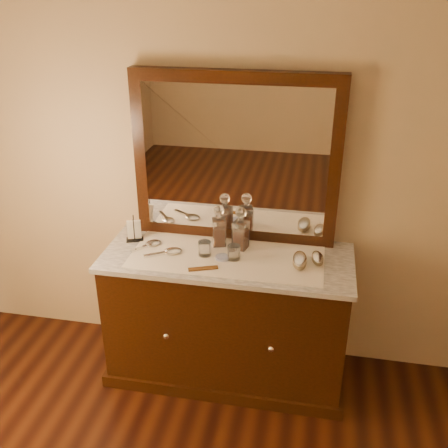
{
  "coord_description": "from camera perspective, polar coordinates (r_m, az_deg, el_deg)",
  "views": [
    {
      "loc": [
        0.47,
        -0.57,
        2.3
      ],
      "look_at": [
        0.0,
        1.85,
        1.1
      ],
      "focal_mm": 41.0,
      "sensor_mm": 36.0,
      "label": 1
    }
  ],
  "objects": [
    {
      "name": "hand_mirror_inner",
      "position": [
        2.98,
        -6.12,
        -3.09
      ],
      "size": [
        0.22,
        0.16,
        0.02
      ],
      "color": "silver",
      "rests_on": "lace_runner"
    },
    {
      "name": "comb",
      "position": [
        2.81,
        -2.34,
        -4.97
      ],
      "size": [
        0.16,
        0.09,
        0.01
      ],
      "primitive_type": "cube",
      "rotation": [
        0.0,
        0.0,
        0.36
      ],
      "color": "brown",
      "rests_on": "lace_runner"
    },
    {
      "name": "mirror_frame",
      "position": [
        2.96,
        1.28,
        7.23
      ],
      "size": [
        1.2,
        0.08,
        1.0
      ],
      "primitive_type": "cube",
      "color": "black",
      "rests_on": "marble_top"
    },
    {
      "name": "knob_right",
      "position": [
        2.91,
        5.27,
        -13.69
      ],
      "size": [
        0.04,
        0.04,
        0.04
      ],
      "primitive_type": "sphere",
      "color": "silver",
      "rests_on": "dresser_cabinet"
    },
    {
      "name": "decanter_right",
      "position": [
        2.98,
        1.87,
        -0.95
      ],
      "size": [
        0.1,
        0.1,
        0.26
      ],
      "color": "#973E16",
      "rests_on": "lace_runner"
    },
    {
      "name": "hand_mirror_outer",
      "position": [
        3.08,
        -8.19,
        -2.22
      ],
      "size": [
        0.16,
        0.19,
        0.02
      ],
      "color": "silver",
      "rests_on": "lace_runner"
    },
    {
      "name": "mirror_glass",
      "position": [
        2.93,
        1.16,
        7.02
      ],
      "size": [
        1.06,
        0.01,
        0.86
      ],
      "primitive_type": "cube",
      "color": "white",
      "rests_on": "marble_top"
    },
    {
      "name": "lace_runner",
      "position": [
        2.93,
        0.3,
        -3.69
      ],
      "size": [
        1.1,
        0.45,
        0.0
      ],
      "primitive_type": "cube",
      "color": "white",
      "rests_on": "marble_top"
    },
    {
      "name": "napkin_rack",
      "position": [
        3.14,
        -9.98,
        -0.77
      ],
      "size": [
        0.12,
        0.09,
        0.15
      ],
      "color": "black",
      "rests_on": "marble_top"
    },
    {
      "name": "dresser_plinth",
      "position": [
        3.42,
        0.33,
        -15.44
      ],
      "size": [
        1.46,
        0.59,
        0.08
      ],
      "primitive_type": "cube",
      "color": "black",
      "rests_on": "floor"
    },
    {
      "name": "brush_far",
      "position": [
        2.92,
        10.38,
        -3.79
      ],
      "size": [
        0.08,
        0.15,
        0.04
      ],
      "color": "#917958",
      "rests_on": "lace_runner"
    },
    {
      "name": "brush_near",
      "position": [
        2.87,
        8.44,
        -4.04
      ],
      "size": [
        0.09,
        0.18,
        0.05
      ],
      "color": "#917958",
      "rests_on": "lace_runner"
    },
    {
      "name": "dresser_cabinet",
      "position": [
        3.19,
        0.35,
        -10.44
      ],
      "size": [
        1.4,
        0.55,
        0.82
      ],
      "primitive_type": "cube",
      "color": "black",
      "rests_on": "floor"
    },
    {
      "name": "knob_left",
      "position": [
        3.0,
        -6.45,
        -12.27
      ],
      "size": [
        0.04,
        0.04,
        0.04
      ],
      "primitive_type": "sphere",
      "color": "silver",
      "rests_on": "dresser_cabinet"
    },
    {
      "name": "marble_top",
      "position": [
        2.95,
        0.37,
        -3.79
      ],
      "size": [
        1.44,
        0.59,
        0.03
      ],
      "primitive_type": "cube",
      "color": "white",
      "rests_on": "dresser_cabinet"
    },
    {
      "name": "tumblers",
      "position": [
        2.91,
        -0.54,
        -2.95
      ],
      "size": [
        0.25,
        0.09,
        0.08
      ],
      "color": "white",
      "rests_on": "lace_runner"
    },
    {
      "name": "pin_dish",
      "position": [
        2.9,
        -0.17,
        -3.76
      ],
      "size": [
        0.11,
        0.11,
        0.01
      ],
      "primitive_type": "cylinder",
      "rotation": [
        0.0,
        0.0,
        -0.42
      ],
      "color": "white",
      "rests_on": "lace_runner"
    },
    {
      "name": "decanter_left",
      "position": [
        3.01,
        -0.55,
        -0.64
      ],
      "size": [
        0.1,
        0.1,
        0.26
      ],
      "color": "#973E16",
      "rests_on": "lace_runner"
    }
  ]
}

